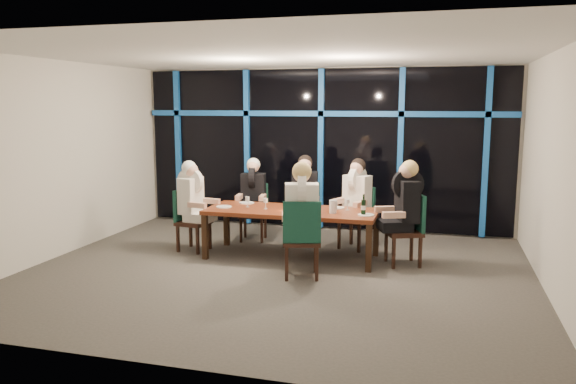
# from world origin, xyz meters

# --- Properties ---
(room) EXTENTS (7.04, 7.00, 3.02)m
(room) POSITION_xyz_m (0.00, 0.00, 2.02)
(room) COLOR #534F49
(room) RESTS_ON ground
(window_wall) EXTENTS (6.86, 0.43, 2.94)m
(window_wall) POSITION_xyz_m (0.01, 2.93, 1.55)
(window_wall) COLOR black
(window_wall) RESTS_ON ground
(dining_table) EXTENTS (2.60, 1.00, 0.75)m
(dining_table) POSITION_xyz_m (0.00, 0.80, 0.68)
(dining_table) COLOR brown
(dining_table) RESTS_ON ground
(chair_far_left) EXTENTS (0.51, 0.51, 0.97)m
(chair_far_left) POSITION_xyz_m (-0.93, 1.76, 0.54)
(chair_far_left) COLOR black
(chair_far_left) RESTS_ON ground
(chair_far_mid) EXTENTS (0.53, 0.53, 1.02)m
(chair_far_mid) POSITION_xyz_m (-0.03, 1.79, 0.57)
(chair_far_mid) COLOR black
(chair_far_mid) RESTS_ON ground
(chair_far_right) EXTENTS (0.61, 0.61, 1.00)m
(chair_far_right) POSITION_xyz_m (0.89, 1.68, 0.56)
(chair_far_right) COLOR black
(chair_far_right) RESTS_ON ground
(chair_end_left) EXTENTS (0.52, 0.52, 0.99)m
(chair_end_left) POSITION_xyz_m (-1.71, 0.79, 0.55)
(chair_end_left) COLOR black
(chair_end_left) RESTS_ON ground
(chair_end_right) EXTENTS (0.63, 0.63, 1.05)m
(chair_end_right) POSITION_xyz_m (1.76, 0.89, 0.59)
(chair_end_right) COLOR black
(chair_end_right) RESTS_ON ground
(chair_near_mid) EXTENTS (0.62, 0.62, 1.08)m
(chair_near_mid) POSITION_xyz_m (0.41, -0.19, 0.60)
(chair_near_mid) COLOR black
(chair_near_mid) RESTS_ON ground
(diner_far_left) EXTENTS (0.52, 0.64, 0.95)m
(diner_far_left) POSITION_xyz_m (-0.92, 1.68, 0.93)
(diner_far_left) COLOR black
(diner_far_left) RESTS_ON ground
(diner_far_mid) EXTENTS (0.54, 0.67, 0.99)m
(diner_far_mid) POSITION_xyz_m (-0.02, 1.70, 0.97)
(diner_far_mid) COLOR black
(diner_far_mid) RESTS_ON ground
(diner_far_right) EXTENTS (0.62, 0.69, 0.98)m
(diner_far_right) POSITION_xyz_m (0.86, 1.60, 0.96)
(diner_far_right) COLOR white
(diner_far_right) RESTS_ON ground
(diner_end_left) EXTENTS (0.65, 0.53, 0.96)m
(diner_end_left) POSITION_xyz_m (-1.62, 0.78, 0.95)
(diner_end_left) COLOR white
(diner_end_left) RESTS_ON ground
(diner_end_right) EXTENTS (0.72, 0.65, 1.02)m
(diner_end_right) POSITION_xyz_m (1.68, 0.86, 1.00)
(diner_end_right) COLOR black
(diner_end_right) RESTS_ON ground
(diner_near_mid) EXTENTS (0.62, 0.73, 1.05)m
(diner_near_mid) POSITION_xyz_m (0.38, -0.10, 1.03)
(diner_near_mid) COLOR white
(diner_near_mid) RESTS_ON ground
(plate_far_left) EXTENTS (0.24, 0.24, 0.01)m
(plate_far_left) POSITION_xyz_m (-0.84, 1.12, 0.76)
(plate_far_left) COLOR white
(plate_far_left) RESTS_ON dining_table
(plate_far_mid) EXTENTS (0.24, 0.24, 0.01)m
(plate_far_mid) POSITION_xyz_m (0.06, 1.15, 0.76)
(plate_far_mid) COLOR white
(plate_far_mid) RESTS_ON dining_table
(plate_far_right) EXTENTS (0.24, 0.24, 0.01)m
(plate_far_right) POSITION_xyz_m (0.64, 1.08, 0.76)
(plate_far_right) COLOR white
(plate_far_right) RESTS_ON dining_table
(plate_end_left) EXTENTS (0.24, 0.24, 0.01)m
(plate_end_left) POSITION_xyz_m (-1.06, 0.70, 0.76)
(plate_end_left) COLOR white
(plate_end_left) RESTS_ON dining_table
(plate_end_right) EXTENTS (0.24, 0.24, 0.01)m
(plate_end_right) POSITION_xyz_m (1.16, 0.65, 0.76)
(plate_end_right) COLOR white
(plate_end_right) RESTS_ON dining_table
(plate_near_mid) EXTENTS (0.24, 0.24, 0.01)m
(plate_near_mid) POSITION_xyz_m (0.24, 0.44, 0.76)
(plate_near_mid) COLOR white
(plate_near_mid) RESTS_ON dining_table
(wine_bottle) EXTENTS (0.07, 0.07, 0.31)m
(wine_bottle) POSITION_xyz_m (1.11, 0.66, 0.87)
(wine_bottle) COLOR black
(wine_bottle) RESTS_ON dining_table
(water_pitcher) EXTENTS (0.12, 0.11, 0.19)m
(water_pitcher) POSITION_xyz_m (0.66, 0.68, 0.85)
(water_pitcher) COLOR silver
(water_pitcher) RESTS_ON dining_table
(tea_light) EXTENTS (0.06, 0.06, 0.03)m
(tea_light) POSITION_xyz_m (-0.02, 0.68, 0.77)
(tea_light) COLOR #F7974A
(tea_light) RESTS_ON dining_table
(wine_glass_a) EXTENTS (0.06, 0.06, 0.16)m
(wine_glass_a) POSITION_xyz_m (-0.40, 0.75, 0.87)
(wine_glass_a) COLOR silver
(wine_glass_a) RESTS_ON dining_table
(wine_glass_b) EXTENTS (0.07, 0.07, 0.19)m
(wine_glass_b) POSITION_xyz_m (0.17, 0.92, 0.89)
(wine_glass_b) COLOR silver
(wine_glass_b) RESTS_ON dining_table
(wine_glass_c) EXTENTS (0.07, 0.07, 0.17)m
(wine_glass_c) POSITION_xyz_m (0.37, 0.68, 0.88)
(wine_glass_c) COLOR silver
(wine_glass_c) RESTS_ON dining_table
(wine_glass_d) EXTENTS (0.06, 0.06, 0.16)m
(wine_glass_d) POSITION_xyz_m (-0.72, 0.82, 0.87)
(wine_glass_d) COLOR silver
(wine_glass_d) RESTS_ON dining_table
(wine_glass_e) EXTENTS (0.07, 0.07, 0.17)m
(wine_glass_e) POSITION_xyz_m (0.83, 0.98, 0.87)
(wine_glass_e) COLOR silver
(wine_glass_e) RESTS_ON dining_table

